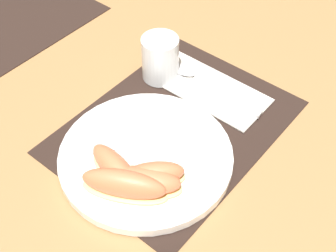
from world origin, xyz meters
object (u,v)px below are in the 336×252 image
object	(u,v)px
citrus_wedge_1	(124,185)
citrus_wedge_2	(142,181)
fork	(133,142)
citrus_wedge_3	(153,175)
knife	(207,92)
juice_glass	(160,60)
spoon	(193,74)
plate	(146,157)
citrus_wedge_0	(116,170)

from	to	relation	value
citrus_wedge_1	citrus_wedge_2	xyz separation A→B (m)	(0.02, -0.01, -0.00)
fork	citrus_wedge_3	bearing A→B (deg)	-116.13
citrus_wedge_3	citrus_wedge_1	bearing A→B (deg)	155.48
citrus_wedge_3	knife	bearing A→B (deg)	15.02
juice_glass	spoon	distance (m)	0.07
juice_glass	citrus_wedge_1	bearing A→B (deg)	-150.61
knife	citrus_wedge_3	distance (m)	0.23
juice_glass	fork	world-z (taller)	juice_glass
spoon	citrus_wedge_3	world-z (taller)	citrus_wedge_3
knife	juice_glass	bearing A→B (deg)	98.26
citrus_wedge_2	citrus_wedge_1	bearing A→B (deg)	149.41
spoon	citrus_wedge_2	bearing A→B (deg)	-158.27
plate	citrus_wedge_3	xyz separation A→B (m)	(-0.03, -0.05, 0.02)
citrus_wedge_3	juice_glass	bearing A→B (deg)	37.67
plate	fork	size ratio (longest dim) A/B	1.79
juice_glass	citrus_wedge_1	xyz separation A→B (m)	(-0.25, -0.14, -0.00)
fork	citrus_wedge_3	xyz separation A→B (m)	(-0.04, -0.08, 0.01)
plate	citrus_wedge_1	size ratio (longest dim) A/B	2.06
plate	citrus_wedge_0	xyz separation A→B (m)	(-0.06, 0.00, 0.02)
plate	spoon	world-z (taller)	plate
citrus_wedge_2	citrus_wedge_3	size ratio (longest dim) A/B	1.29
plate	citrus_wedge_0	distance (m)	0.07
juice_glass	citrus_wedge_1	distance (m)	0.29
juice_glass	plate	bearing A→B (deg)	-146.49
plate	citrus_wedge_3	world-z (taller)	citrus_wedge_3
spoon	fork	xyz separation A→B (m)	(-0.21, -0.03, 0.01)
juice_glass	spoon	size ratio (longest dim) A/B	0.44
citrus_wedge_0	citrus_wedge_3	xyz separation A→B (m)	(0.03, -0.05, -0.00)
citrus_wedge_1	citrus_wedge_0	bearing A→B (deg)	63.76
citrus_wedge_1	plate	bearing A→B (deg)	18.77
juice_glass	fork	distance (m)	0.19
spoon	citrus_wedge_1	world-z (taller)	citrus_wedge_1
citrus_wedge_3	citrus_wedge_2	bearing A→B (deg)	164.00
plate	citrus_wedge_1	world-z (taller)	citrus_wedge_1
plate	citrus_wedge_2	world-z (taller)	citrus_wedge_2
spoon	citrus_wedge_3	size ratio (longest dim) A/B	1.97
citrus_wedge_0	citrus_wedge_2	xyz separation A→B (m)	(0.01, -0.04, -0.00)
knife	citrus_wedge_3	xyz separation A→B (m)	(-0.22, -0.06, 0.03)
plate	citrus_wedge_3	distance (m)	0.06
spoon	citrus_wedge_0	size ratio (longest dim) A/B	1.58
plate	knife	xyz separation A→B (m)	(0.19, 0.01, -0.00)
fork	citrus_wedge_1	world-z (taller)	citrus_wedge_1
fork	citrus_wedge_3	distance (m)	0.09
plate	fork	xyz separation A→B (m)	(0.00, 0.03, 0.01)
citrus_wedge_0	citrus_wedge_2	bearing A→B (deg)	-78.32
citrus_wedge_0	citrus_wedge_2	world-z (taller)	citrus_wedge_0
spoon	juice_glass	bearing A→B (deg)	126.37
plate	citrus_wedge_1	xyz separation A→B (m)	(-0.08, -0.03, 0.03)
spoon	fork	bearing A→B (deg)	-170.56
knife	citrus_wedge_0	world-z (taller)	citrus_wedge_0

